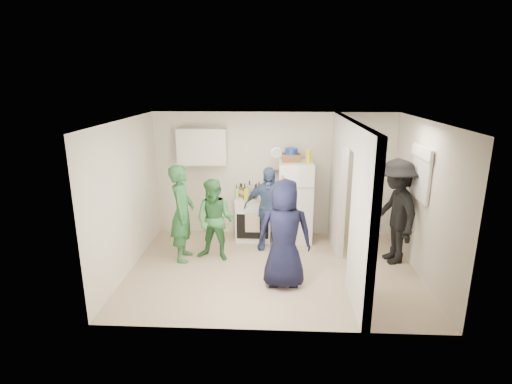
{
  "coord_description": "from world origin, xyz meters",
  "views": [
    {
      "loc": [
        0.01,
        -6.15,
        3.11
      ],
      "look_at": [
        -0.3,
        0.4,
        1.25
      ],
      "focal_mm": 28.0,
      "sensor_mm": 36.0,
      "label": 1
    }
  ],
  "objects_px": {
    "fridge": "(295,202)",
    "person_denim": "(268,208)",
    "person_navy": "(284,234)",
    "blue_bowl": "(291,151)",
    "person_green_center": "(215,220)",
    "stove": "(253,218)",
    "person_green_left": "(182,213)",
    "person_nook": "(396,212)",
    "wicker_basket": "(291,158)",
    "yellow_cup_stack_top": "(309,157)"
  },
  "relations": [
    {
      "from": "wicker_basket",
      "to": "person_denim",
      "type": "relative_size",
      "value": 0.22
    },
    {
      "from": "wicker_basket",
      "to": "person_denim",
      "type": "height_order",
      "value": "wicker_basket"
    },
    {
      "from": "yellow_cup_stack_top",
      "to": "person_green_left",
      "type": "distance_m",
      "value": 2.55
    },
    {
      "from": "person_navy",
      "to": "person_green_left",
      "type": "bearing_deg",
      "value": -26.76
    },
    {
      "from": "person_denim",
      "to": "person_navy",
      "type": "xyz_separation_m",
      "value": [
        0.27,
        -1.41,
        0.06
      ]
    },
    {
      "from": "person_green_center",
      "to": "stove",
      "type": "bearing_deg",
      "value": 72.23
    },
    {
      "from": "person_green_center",
      "to": "person_nook",
      "type": "relative_size",
      "value": 0.8
    },
    {
      "from": "yellow_cup_stack_top",
      "to": "person_nook",
      "type": "height_order",
      "value": "yellow_cup_stack_top"
    },
    {
      "from": "person_green_center",
      "to": "person_denim",
      "type": "bearing_deg",
      "value": 44.18
    },
    {
      "from": "person_green_left",
      "to": "yellow_cup_stack_top",
      "type": "bearing_deg",
      "value": -69.67
    },
    {
      "from": "stove",
      "to": "wicker_basket",
      "type": "height_order",
      "value": "wicker_basket"
    },
    {
      "from": "blue_bowl",
      "to": "person_navy",
      "type": "distance_m",
      "value": 2.12
    },
    {
      "from": "stove",
      "to": "yellow_cup_stack_top",
      "type": "height_order",
      "value": "yellow_cup_stack_top"
    },
    {
      "from": "person_denim",
      "to": "person_navy",
      "type": "distance_m",
      "value": 1.44
    },
    {
      "from": "stove",
      "to": "yellow_cup_stack_top",
      "type": "relative_size",
      "value": 3.38
    },
    {
      "from": "wicker_basket",
      "to": "fridge",
      "type": "bearing_deg",
      "value": -26.57
    },
    {
      "from": "wicker_basket",
      "to": "person_denim",
      "type": "distance_m",
      "value": 1.08
    },
    {
      "from": "person_green_left",
      "to": "person_green_center",
      "type": "height_order",
      "value": "person_green_left"
    },
    {
      "from": "person_green_left",
      "to": "person_navy",
      "type": "relative_size",
      "value": 1.01
    },
    {
      "from": "person_green_center",
      "to": "fridge",
      "type": "bearing_deg",
      "value": 47.87
    },
    {
      "from": "person_green_center",
      "to": "person_navy",
      "type": "xyz_separation_m",
      "value": [
        1.19,
        -0.89,
        0.12
      ]
    },
    {
      "from": "fridge",
      "to": "person_denim",
      "type": "height_order",
      "value": "fridge"
    },
    {
      "from": "wicker_basket",
      "to": "person_denim",
      "type": "xyz_separation_m",
      "value": [
        -0.43,
        -0.48,
        -0.87
      ]
    },
    {
      "from": "fridge",
      "to": "person_denim",
      "type": "xyz_separation_m",
      "value": [
        -0.53,
        -0.43,
        -0.0
      ]
    },
    {
      "from": "person_nook",
      "to": "person_green_center",
      "type": "bearing_deg",
      "value": -97.59
    },
    {
      "from": "wicker_basket",
      "to": "blue_bowl",
      "type": "relative_size",
      "value": 1.46
    },
    {
      "from": "fridge",
      "to": "person_green_left",
      "type": "relative_size",
      "value": 0.93
    },
    {
      "from": "yellow_cup_stack_top",
      "to": "person_green_left",
      "type": "relative_size",
      "value": 0.15
    },
    {
      "from": "person_denim",
      "to": "person_nook",
      "type": "distance_m",
      "value": 2.25
    },
    {
      "from": "person_green_center",
      "to": "person_denim",
      "type": "height_order",
      "value": "person_denim"
    },
    {
      "from": "person_navy",
      "to": "person_nook",
      "type": "relative_size",
      "value": 0.93
    },
    {
      "from": "blue_bowl",
      "to": "person_denim",
      "type": "distance_m",
      "value": 1.19
    },
    {
      "from": "blue_bowl",
      "to": "person_green_center",
      "type": "height_order",
      "value": "blue_bowl"
    },
    {
      "from": "stove",
      "to": "wicker_basket",
      "type": "relative_size",
      "value": 2.42
    },
    {
      "from": "fridge",
      "to": "person_green_left",
      "type": "height_order",
      "value": "person_green_left"
    },
    {
      "from": "person_green_center",
      "to": "person_nook",
      "type": "bearing_deg",
      "value": 15.5
    },
    {
      "from": "stove",
      "to": "person_navy",
      "type": "xyz_separation_m",
      "value": [
        0.57,
        -1.87,
        0.43
      ]
    },
    {
      "from": "yellow_cup_stack_top",
      "to": "person_green_center",
      "type": "xyz_separation_m",
      "value": [
        -1.66,
        -0.86,
        -0.98
      ]
    },
    {
      "from": "person_green_center",
      "to": "person_nook",
      "type": "distance_m",
      "value": 3.12
    },
    {
      "from": "blue_bowl",
      "to": "person_green_center",
      "type": "bearing_deg",
      "value": -143.2
    },
    {
      "from": "blue_bowl",
      "to": "person_nook",
      "type": "height_order",
      "value": "blue_bowl"
    },
    {
      "from": "stove",
      "to": "person_nook",
      "type": "bearing_deg",
      "value": -20.32
    },
    {
      "from": "person_denim",
      "to": "person_nook",
      "type": "height_order",
      "value": "person_nook"
    },
    {
      "from": "fridge",
      "to": "blue_bowl",
      "type": "height_order",
      "value": "blue_bowl"
    },
    {
      "from": "blue_bowl",
      "to": "person_denim",
      "type": "height_order",
      "value": "blue_bowl"
    },
    {
      "from": "stove",
      "to": "fridge",
      "type": "bearing_deg",
      "value": -2.08
    },
    {
      "from": "person_green_left",
      "to": "person_nook",
      "type": "bearing_deg",
      "value": -89.78
    },
    {
      "from": "person_green_center",
      "to": "person_navy",
      "type": "relative_size",
      "value": 0.86
    },
    {
      "from": "person_navy",
      "to": "person_green_center",
      "type": "bearing_deg",
      "value": -37.15
    },
    {
      "from": "stove",
      "to": "person_navy",
      "type": "distance_m",
      "value": 2.0
    }
  ]
}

